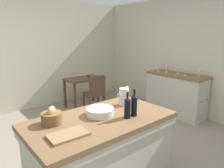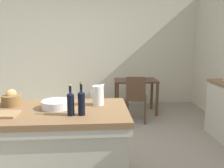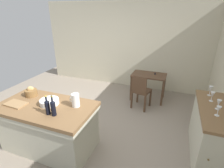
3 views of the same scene
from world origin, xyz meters
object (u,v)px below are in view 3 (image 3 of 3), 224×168
(cutting_board, at_px, (16,104))
(wine_glass_right, at_px, (212,95))
(wine_bottle_amber, at_px, (47,107))
(wash_bowl, at_px, (49,102))
(wine_glass_middle, at_px, (219,103))
(wooden_chair, at_px, (141,90))
(writing_desk, at_px, (149,79))
(wine_glass_left, at_px, (218,109))
(wicker_hamper, at_px, (3,127))
(wine_bottle_dark, at_px, (53,108))
(island_table, at_px, (49,125))
(pitcher, at_px, (76,100))
(side_cabinet, at_px, (211,133))
(wine_glass_far_right, at_px, (211,89))
(bread_basket, at_px, (31,92))

(cutting_board, bearing_deg, wine_glass_right, 20.45)
(wine_bottle_amber, bearing_deg, wash_bowl, 125.74)
(wine_glass_right, bearing_deg, wine_glass_middle, -78.26)
(wine_glass_middle, bearing_deg, wooden_chair, 140.35)
(writing_desk, bearing_deg, wine_glass_right, -49.72)
(wine_glass_left, height_order, wicker_hamper, wine_glass_left)
(wine_bottle_dark, distance_m, wine_bottle_amber, 0.11)
(cutting_board, xyz_separation_m, wicker_hamper, (-0.67, 0.11, -0.74))
(wine_glass_middle, bearing_deg, writing_desk, 127.05)
(cutting_board, bearing_deg, wine_glass_left, 12.63)
(island_table, relative_size, pitcher, 6.13)
(side_cabinet, distance_m, wooden_chair, 1.81)
(wash_bowl, relative_size, wicker_hamper, 0.92)
(wine_glass_far_right, distance_m, wicker_hamper, 4.06)
(side_cabinet, bearing_deg, cutting_board, -163.85)
(wine_glass_far_right, bearing_deg, wine_glass_middle, -83.80)
(wash_bowl, xyz_separation_m, cutting_board, (-0.53, -0.22, -0.03))
(cutting_board, height_order, wine_glass_far_right, wine_glass_far_right)
(writing_desk, bearing_deg, wine_glass_left, -56.75)
(wine_glass_right, bearing_deg, wine_bottle_dark, -152.29)
(wine_glass_middle, bearing_deg, cutting_board, -164.00)
(wash_bowl, distance_m, wine_glass_right, 2.72)
(bread_basket, height_order, wine_glass_left, wine_glass_left)
(side_cabinet, relative_size, wine_glass_middle, 8.40)
(wine_bottle_amber, bearing_deg, wine_bottle_dark, 0.36)
(wine_glass_right, bearing_deg, wine_glass_far_right, 89.87)
(bread_basket, relative_size, wine_bottle_amber, 0.69)
(cutting_board, relative_size, wine_bottle_dark, 1.09)
(wash_bowl, distance_m, cutting_board, 0.57)
(island_table, distance_m, wash_bowl, 0.45)
(wine_glass_far_right, bearing_deg, wicker_hamper, -161.47)
(pitcher, relative_size, wine_glass_right, 1.59)
(side_cabinet, bearing_deg, wine_glass_left, -101.45)
(side_cabinet, bearing_deg, pitcher, -164.42)
(writing_desk, xyz_separation_m, wine_glass_far_right, (1.25, -1.25, 0.43))
(wine_glass_middle, bearing_deg, wine_bottle_amber, -158.81)
(pitcher, bearing_deg, wash_bowl, -168.63)
(pitcher, relative_size, cutting_board, 0.74)
(writing_desk, bearing_deg, side_cabinet, -52.63)
(cutting_board, distance_m, wine_glass_right, 3.29)
(wooden_chair, relative_size, wine_glass_far_right, 5.11)
(wooden_chair, bearing_deg, wicker_hamper, -141.14)
(writing_desk, bearing_deg, wash_bowl, -118.42)
(pitcher, height_order, cutting_board, pitcher)
(bread_basket, bearing_deg, wash_bowl, -14.80)
(wine_glass_middle, bearing_deg, wine_glass_far_right, 96.20)
(writing_desk, bearing_deg, cutting_board, -124.87)
(wash_bowl, bearing_deg, wooden_chair, 56.64)
(wooden_chair, height_order, bread_basket, bread_basket)
(wine_bottle_dark, bearing_deg, wine_bottle_amber, -179.64)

